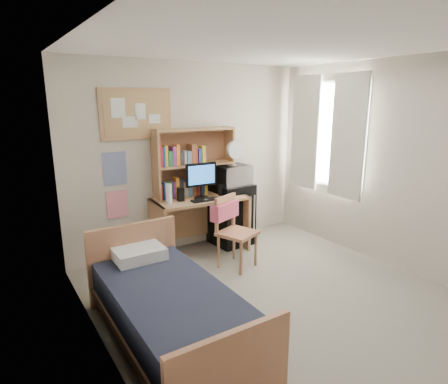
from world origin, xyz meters
TOP-DOWN VIEW (x-y plane):
  - floor at (0.00, 0.00)m, footprint 3.60×4.20m
  - ceiling at (0.00, 0.00)m, footprint 3.60×4.20m
  - wall_back at (0.00, 2.10)m, footprint 3.60×0.04m
  - wall_left at (-1.80, 0.00)m, footprint 0.04×4.20m
  - wall_right at (1.80, 0.00)m, footprint 0.04×4.20m
  - window_unit at (1.75, 1.20)m, footprint 0.10×1.40m
  - curtain_left at (1.72, 0.80)m, footprint 0.04×0.55m
  - curtain_right at (1.72, 1.60)m, footprint 0.04×0.55m
  - bulletin_board at (-0.78, 2.08)m, footprint 0.94×0.03m
  - poster_wave at (-1.10, 2.09)m, footprint 0.30×0.01m
  - poster_japan at (-1.10, 2.09)m, footprint 0.28×0.01m
  - desk at (-0.07, 1.76)m, footprint 1.32×0.72m
  - desk_chair at (0.09, 1.08)m, footprint 0.60×0.60m
  - mini_fridge at (0.49, 1.81)m, footprint 0.56×0.56m
  - bed at (-1.28, 0.13)m, footprint 0.95×1.87m
  - hutch at (-0.06, 1.91)m, footprint 1.15×0.36m
  - monitor at (-0.07, 1.70)m, footprint 0.44×0.06m
  - keyboard at (-0.08, 1.56)m, footprint 0.41×0.15m
  - speaker_left at (-0.37, 1.72)m, footprint 0.08×0.08m
  - speaker_right at (0.23, 1.68)m, footprint 0.07×0.07m
  - water_bottle at (-0.55, 1.69)m, footprint 0.08×0.08m
  - hoodie at (0.02, 1.27)m, footprint 0.46×0.28m
  - microwave at (0.49, 1.79)m, footprint 0.50×0.39m
  - desk_fan at (0.49, 1.79)m, footprint 0.27×0.27m
  - pillow at (-1.27, 0.88)m, footprint 0.50×0.35m

SIDE VIEW (x-z plane):
  - floor at x=0.00m, z-range -0.02..0.00m
  - bed at x=-1.28m, z-range 0.00..0.51m
  - desk at x=-0.07m, z-range 0.00..0.80m
  - mini_fridge at x=0.49m, z-range 0.00..0.90m
  - desk_chair at x=0.09m, z-range 0.00..0.93m
  - pillow at x=-1.27m, z-range 0.51..0.63m
  - hoodie at x=0.02m, z-range 0.61..0.82m
  - poster_japan at x=-1.10m, z-range 0.60..0.96m
  - keyboard at x=-0.08m, z-range 0.80..0.82m
  - speaker_right at x=0.23m, z-range 0.80..0.96m
  - speaker_left at x=-0.37m, z-range 0.80..0.98m
  - water_bottle at x=-0.55m, z-range 0.80..1.06m
  - monitor at x=-0.07m, z-range 0.80..1.27m
  - microwave at x=0.49m, z-range 0.90..1.18m
  - poster_wave at x=-1.10m, z-range 1.04..1.46m
  - hutch at x=-0.06m, z-range 0.80..1.72m
  - wall_back at x=0.00m, z-range 0.00..2.60m
  - wall_left at x=-1.80m, z-range 0.00..2.60m
  - wall_right at x=1.80m, z-range 0.00..2.60m
  - desk_fan at x=0.49m, z-range 1.18..1.50m
  - window_unit at x=1.75m, z-range 0.75..2.45m
  - curtain_left at x=1.72m, z-range 0.75..2.45m
  - curtain_right at x=1.72m, z-range 0.75..2.45m
  - bulletin_board at x=-0.78m, z-range 1.60..2.24m
  - ceiling at x=0.00m, z-range 2.59..2.61m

